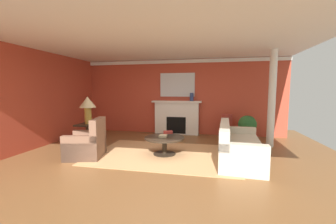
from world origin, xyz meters
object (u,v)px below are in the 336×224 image
side_table (89,135)px  potted_plant (247,126)px  armchair_near_window (87,145)px  table_lamp (88,105)px  fireplace (177,118)px  vase_tall_corner (227,126)px  coffee_table (165,142)px  vase_mantel_right (192,97)px  sofa (238,147)px  mantel_mirror (177,85)px

side_table → potted_plant: (4.39, 1.78, 0.09)m
armchair_near_window → table_lamp: table_lamp is taller
table_lamp → fireplace: bearing=50.7°
side_table → potted_plant: potted_plant is taller
armchair_near_window → vase_tall_corner: (3.42, 2.85, 0.10)m
coffee_table → vase_mantel_right: 2.75m
side_table → vase_mantel_right: size_ratio=2.40×
table_lamp → vase_tall_corner: (3.79, 2.18, -0.82)m
side_table → potted_plant: 4.74m
potted_plant → side_table: bearing=-157.9°
coffee_table → table_lamp: 2.33m
fireplace → armchair_near_window: 3.57m
fireplace → armchair_near_window: (-1.65, -3.15, -0.28)m
potted_plant → table_lamp: bearing=-157.9°
armchair_near_window → sofa: bearing=8.6°
table_lamp → vase_mantel_right: 3.54m
coffee_table → side_table: side_table is taller
sofa → vase_tall_corner: (-0.11, 2.32, 0.11)m
table_lamp → potted_plant: size_ratio=0.90×
vase_tall_corner → potted_plant: potted_plant is taller
fireplace → vase_mantel_right: bearing=-5.2°
side_table → vase_mantel_right: (2.58, 2.43, 0.98)m
sofa → coffee_table: size_ratio=2.15×
fireplace → table_lamp: bearing=-129.3°
sofa → table_lamp: bearing=178.0°
sofa → potted_plant: bearing=75.8°
mantel_mirror → side_table: 3.58m
mantel_mirror → potted_plant: mantel_mirror is taller
mantel_mirror → side_table: bearing=-128.0°
mantel_mirror → armchair_near_window: size_ratio=1.32×
mantel_mirror → vase_mantel_right: bearing=-17.2°
side_table → vase_tall_corner: vase_tall_corner is taller
mantel_mirror → table_lamp: 3.35m
armchair_near_window → side_table: armchair_near_window is taller
fireplace → armchair_near_window: size_ratio=1.87×
fireplace → coffee_table: fireplace is taller
side_table → vase_mantel_right: bearing=43.3°
coffee_table → vase_mantel_right: bearing=80.5°
mantel_mirror → vase_mantel_right: size_ratio=4.37×
sofa → vase_tall_corner: size_ratio=2.62×
vase_tall_corner → table_lamp: bearing=-150.2°
fireplace → mantel_mirror: mantel_mirror is taller
side_table → vase_tall_corner: (3.79, 2.18, 0.01)m
armchair_near_window → potted_plant: bearing=31.4°
table_lamp → vase_tall_corner: 4.45m
armchair_near_window → side_table: bearing=119.1°
vase_tall_corner → vase_mantel_right: size_ratio=2.81×
mantel_mirror → fireplace: bearing=-90.0°
mantel_mirror → sofa: bearing=-55.5°
vase_tall_corner → mantel_mirror: bearing=166.6°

